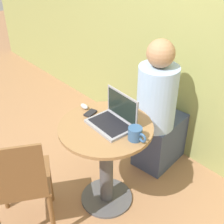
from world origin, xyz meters
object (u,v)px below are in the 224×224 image
at_px(laptop, 114,119).
at_px(cell_phone, 90,113).
at_px(person_seated, 158,117).
at_px(chair_empty, 21,185).

relative_size(laptop, cell_phone, 3.00).
distance_m(cell_phone, person_seated, 0.67).
bearing_deg(person_seated, chair_empty, -96.39).
xyz_separation_m(chair_empty, person_seated, (0.14, 1.25, 0.06)).
relative_size(cell_phone, person_seated, 0.09).
bearing_deg(laptop, person_seated, 95.31).
height_order(cell_phone, person_seated, person_seated).
xyz_separation_m(cell_phone, person_seated, (0.16, 0.61, -0.23)).
relative_size(cell_phone, chair_empty, 0.12).
height_order(cell_phone, chair_empty, chair_empty).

